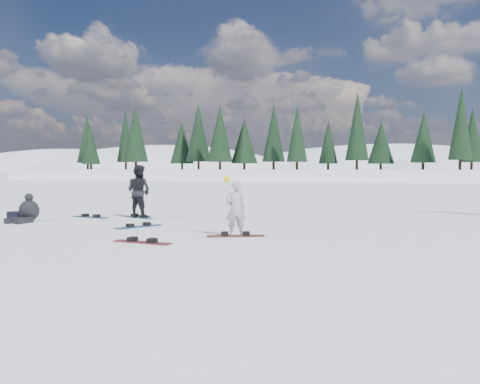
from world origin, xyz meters
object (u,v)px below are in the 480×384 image
at_px(snowboarder_woman, 235,208).
at_px(gear_bag, 15,216).
at_px(snowboard_loose_c, 91,217).
at_px(snowboarder_man, 139,191).
at_px(seated_rider, 28,211).
at_px(snowboard_loose_a, 139,227).
at_px(snowboard_loose_b, 142,242).

xyz_separation_m(snowboarder_woman, gear_bag, (-8.21, 2.01, -0.60)).
height_order(gear_bag, snowboard_loose_c, gear_bag).
bearing_deg(gear_bag, snowboarder_man, 24.13).
bearing_deg(snowboard_loose_c, snowboarder_man, 26.60).
bearing_deg(seated_rider, snowboard_loose_c, 67.25).
distance_m(snowboarder_woman, snowboarder_man, 5.78).
bearing_deg(snowboard_loose_a, gear_bag, 117.10).
bearing_deg(snowboarder_woman, snowboard_loose_b, 12.97).
height_order(snowboarder_woman, snowboard_loose_b, snowboarder_woman).
xyz_separation_m(seated_rider, snowboard_loose_b, (5.58, -3.24, -0.35)).
xyz_separation_m(seated_rider, snowboard_loose_c, (1.37, 1.60, -0.35)).
bearing_deg(snowboard_loose_b, snowboarder_man, 125.67).
bearing_deg(snowboard_loose_b, snowboard_loose_a, 126.55).
bearing_deg(snowboarder_man, gear_bag, 34.20).
bearing_deg(snowboard_loose_c, snowboarder_woman, -13.56).
xyz_separation_m(snowboarder_woman, snowboarder_man, (-4.44, 3.70, 0.20)).
relative_size(snowboarder_woman, seated_rider, 1.33).
bearing_deg(snowboard_loose_b, snowboarder_woman, 47.45).
distance_m(snowboard_loose_b, snowboard_loose_a, 3.04).
height_order(snowboarder_woman, snowboarder_man, snowboarder_man).
distance_m(snowboard_loose_b, snowboard_loose_c, 6.42).
relative_size(snowboarder_woman, snowboard_loose_b, 1.07).
relative_size(snowboarder_man, snowboard_loose_b, 1.26).
relative_size(snowboarder_woman, gear_bag, 3.55).
bearing_deg(seated_rider, snowboarder_woman, 4.62).
bearing_deg(seated_rider, snowboard_loose_b, -12.41).
relative_size(seated_rider, gear_bag, 2.67).
height_order(seated_rider, gear_bag, seated_rider).
relative_size(snowboard_loose_b, snowboard_loose_c, 1.00).
distance_m(snowboarder_woman, snowboard_loose_c, 7.04).
height_order(snowboarder_man, seated_rider, snowboarder_man).
bearing_deg(snowboarder_man, snowboard_loose_c, 21.64).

